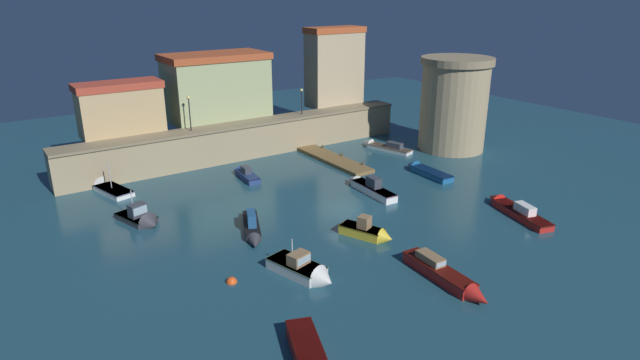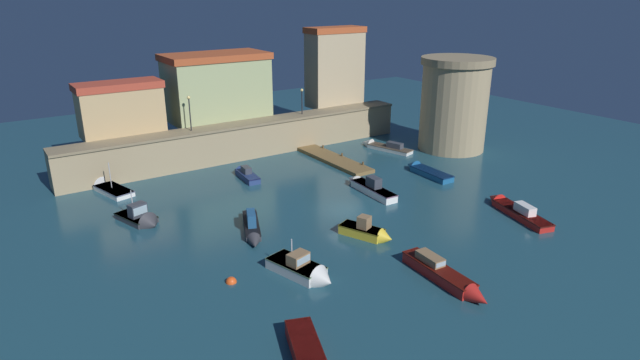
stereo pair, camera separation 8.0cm
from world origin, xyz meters
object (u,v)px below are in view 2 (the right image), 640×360
(moored_boat_0, at_px, (368,187))
(moored_boat_1, at_px, (305,271))
(moored_boat_5, at_px, (424,171))
(moored_boat_8, at_px, (252,228))
(moored_boat_4, at_px, (382,146))
(moored_boat_3, at_px, (514,209))
(moored_boat_12, at_px, (107,187))
(moored_boat_9, at_px, (446,276))
(quay_lamp_1, at_px, (302,97))
(fortress_tower, at_px, (454,104))
(moored_boat_2, at_px, (142,219))
(moored_boat_6, at_px, (245,173))
(mooring_buoy_0, at_px, (231,282))
(quay_lamp_0, at_px, (189,108))
(moored_boat_7, at_px, (368,232))

(moored_boat_0, bearing_deg, moored_boat_1, 129.77)
(moored_boat_5, distance_m, moored_boat_8, 20.85)
(moored_boat_4, height_order, moored_boat_5, moored_boat_4)
(moored_boat_3, xyz_separation_m, moored_boat_12, (-26.71, 24.40, -0.11))
(moored_boat_9, relative_size, moored_boat_12, 1.24)
(moored_boat_1, relative_size, moored_boat_12, 0.92)
(quay_lamp_1, distance_m, moored_boat_1, 30.72)
(moored_boat_4, relative_size, moored_boat_8, 1.12)
(moored_boat_0, relative_size, moored_boat_1, 1.30)
(fortress_tower, height_order, moored_boat_2, fortress_tower)
(quay_lamp_1, height_order, moored_boat_4, quay_lamp_1)
(quay_lamp_1, relative_size, moored_boat_6, 0.59)
(moored_boat_3, xyz_separation_m, moored_boat_4, (3.05, 20.39, -0.06))
(mooring_buoy_0, bearing_deg, moored_boat_6, 61.17)
(quay_lamp_1, bearing_deg, moored_boat_0, -100.37)
(quay_lamp_0, xyz_separation_m, moored_boat_3, (17.40, -26.69, -5.83))
(quay_lamp_1, bearing_deg, moored_boat_6, -149.84)
(moored_boat_5, bearing_deg, moored_boat_12, 67.24)
(quay_lamp_1, distance_m, moored_boat_6, 13.38)
(fortress_tower, distance_m, quay_lamp_1, 17.33)
(quay_lamp_1, relative_size, moored_boat_2, 0.64)
(quay_lamp_0, height_order, moored_boat_6, quay_lamp_0)
(moored_boat_0, bearing_deg, quay_lamp_0, 36.33)
(moored_boat_1, relative_size, moored_boat_9, 0.74)
(moored_boat_0, height_order, moored_boat_3, moored_boat_0)
(quay_lamp_1, distance_m, moored_boat_2, 25.59)
(moored_boat_1, relative_size, moored_boat_3, 0.71)
(moored_boat_3, bearing_deg, quay_lamp_0, 48.59)
(moored_boat_2, height_order, moored_boat_3, moored_boat_2)
(moored_boat_4, bearing_deg, mooring_buoy_0, 107.03)
(moored_boat_9, bearing_deg, moored_boat_6, -172.51)
(moored_boat_3, bearing_deg, moored_boat_6, 50.75)
(moored_boat_2, xyz_separation_m, moored_boat_3, (26.17, -15.21, 0.00))
(moored_boat_9, bearing_deg, moored_boat_3, 113.38)
(moored_boat_6, xyz_separation_m, moored_boat_8, (-5.23, -11.83, 0.04))
(moored_boat_7, relative_size, moored_boat_12, 0.76)
(moored_boat_3, distance_m, moored_boat_8, 21.59)
(moored_boat_7, bearing_deg, quay_lamp_1, 136.24)
(moored_boat_4, xyz_separation_m, moored_boat_5, (-2.13, -9.03, 0.01))
(moored_boat_8, relative_size, moored_boat_9, 0.86)
(moored_boat_5, distance_m, moored_boat_6, 17.97)
(moored_boat_1, bearing_deg, moored_boat_5, 101.46)
(mooring_buoy_0, bearing_deg, moored_boat_3, -7.19)
(moored_boat_3, distance_m, moored_boat_6, 25.16)
(quay_lamp_1, bearing_deg, fortress_tower, -37.69)
(moored_boat_2, xyz_separation_m, moored_boat_9, (13.31, -19.81, 0.09))
(moored_boat_8, bearing_deg, moored_boat_1, 21.93)
(moored_boat_9, bearing_deg, mooring_buoy_0, -120.39)
(fortress_tower, distance_m, moored_boat_4, 9.38)
(moored_boat_5, height_order, mooring_buoy_0, moored_boat_5)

